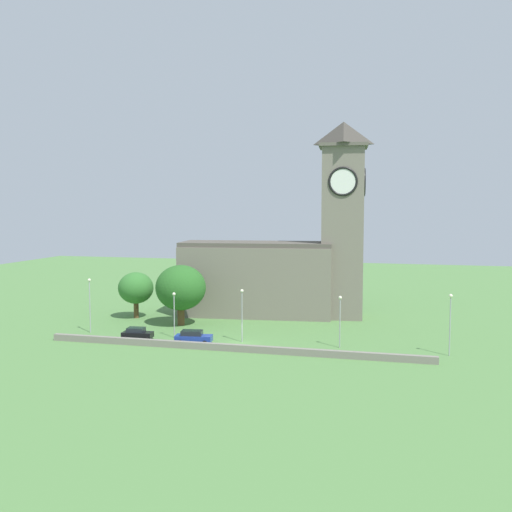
{
  "coord_description": "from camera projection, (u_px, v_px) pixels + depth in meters",
  "views": [
    {
      "loc": [
        20.54,
        -72.05,
        17.85
      ],
      "look_at": [
        0.13,
        8.29,
        10.81
      ],
      "focal_mm": 41.24,
      "sensor_mm": 36.0,
      "label": 1
    }
  ],
  "objects": [
    {
      "name": "car_blue",
      "position": [
        193.0,
        337.0,
        76.42
      ],
      "size": [
        4.99,
        2.71,
        1.74
      ],
      "color": "#233D9E",
      "rests_on": "ground"
    },
    {
      "name": "streetlamp_west_end",
      "position": [
        90.0,
        297.0,
        82.8
      ],
      "size": [
        0.44,
        0.44,
        7.71
      ],
      "color": "#9EA0A5",
      "rests_on": "ground"
    },
    {
      "name": "quay_barrier",
      "position": [
        231.0,
        348.0,
        72.48
      ],
      "size": [
        49.11,
        0.7,
        0.86
      ],
      "primitive_type": "cube",
      "color": "gray",
      "rests_on": "ground"
    },
    {
      "name": "church",
      "position": [
        285.0,
        259.0,
        95.43
      ],
      "size": [
        30.59,
        11.56,
        31.1
      ],
      "color": "slate",
      "rests_on": "ground"
    },
    {
      "name": "car_black",
      "position": [
        137.0,
        334.0,
        78.68
      ],
      "size": [
        4.2,
        2.4,
        1.64
      ],
      "color": "black",
      "rests_on": "ground"
    },
    {
      "name": "tree_riverside_east",
      "position": [
        181.0,
        288.0,
        87.88
      ],
      "size": [
        7.53,
        7.53,
        9.09
      ],
      "color": "brown",
      "rests_on": "ground"
    },
    {
      "name": "streetlamp_east_end",
      "position": [
        450.0,
        315.0,
        69.88
      ],
      "size": [
        0.44,
        0.44,
        7.46
      ],
      "color": "#9EA0A5",
      "rests_on": "ground"
    },
    {
      "name": "streetlamp_east_mid",
      "position": [
        340.0,
        313.0,
        73.89
      ],
      "size": [
        0.44,
        0.44,
        6.62
      ],
      "color": "#9EA0A5",
      "rests_on": "ground"
    },
    {
      "name": "streetlamp_west_mid",
      "position": [
        174.0,
        307.0,
        79.56
      ],
      "size": [
        0.44,
        0.44,
        6.22
      ],
      "color": "#9EA0A5",
      "rests_on": "ground"
    },
    {
      "name": "ground_plane",
      "position": [
        266.0,
        322.0,
        90.61
      ],
      "size": [
        200.0,
        200.0,
        0.0
      ],
      "primitive_type": "plane",
      "color": "#517F42"
    },
    {
      "name": "tree_riverside_west",
      "position": [
        136.0,
        288.0,
        93.72
      ],
      "size": [
        5.59,
        5.59,
        7.36
      ],
      "color": "brown",
      "rests_on": "ground"
    },
    {
      "name": "streetlamp_central",
      "position": [
        242.0,
        307.0,
        77.01
      ],
      "size": [
        0.44,
        0.44,
        7.01
      ],
      "color": "#9EA0A5",
      "rests_on": "ground"
    }
  ]
}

